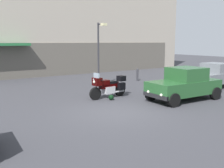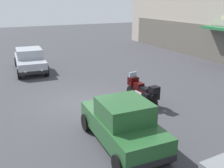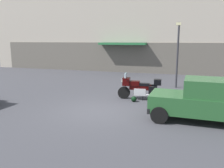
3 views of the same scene
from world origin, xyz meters
name	(u,v)px [view 1 (image 1 of 3)]	position (x,y,z in m)	size (l,w,h in m)	color
ground_plane	(116,112)	(0.00, 0.00, 0.00)	(80.00, 80.00, 0.00)	#38383D
building_facade_rear	(22,12)	(0.00, 13.57, 5.28)	(33.53, 3.40, 10.67)	#A89E8E
motorcycle	(109,86)	(1.28, 2.53, 0.62)	(2.26, 0.82, 1.36)	black
helmet	(111,97)	(1.07, 1.98, 0.14)	(0.28, 0.28, 0.28)	black
car_hatchback_near	(184,84)	(4.14, -0.02, 0.81)	(3.92, 1.90, 1.64)	#235128
car_compact_side	(215,75)	(8.69, 1.38, 0.77)	(3.53, 1.84, 1.56)	slate
streetlamp_curbside	(100,47)	(2.91, 6.15, 2.56)	(0.28, 0.94, 4.13)	#2D2D33
bollard_curbside	(137,74)	(6.28, 6.30, 0.49)	(0.16, 0.16, 0.93)	#333338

